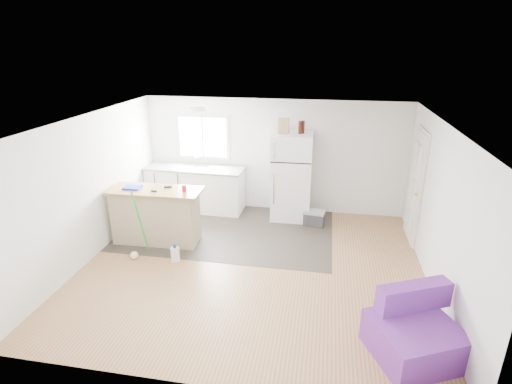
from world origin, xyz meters
TOP-DOWN VIEW (x-y plane):
  - room at (0.00, 0.00)m, footprint 5.51×5.01m
  - vinyl_zone at (-0.73, 1.25)m, footprint 4.05×2.50m
  - window at (-1.55, 2.49)m, footprint 1.18×0.06m
  - interior_door at (2.72, 1.55)m, footprint 0.11×0.92m
  - ceiling_fixture at (-1.20, 1.20)m, footprint 0.30×0.30m
  - kitchen_cabinets at (-1.68, 2.17)m, footprint 2.17×0.75m
  - peninsula at (-1.90, 0.58)m, footprint 1.68×0.67m
  - refrigerator at (0.43, 2.11)m, footprint 0.81×0.77m
  - cooler at (0.93, 1.78)m, footprint 0.45×0.34m
  - purple_seat at (2.24, -1.57)m, footprint 1.21×1.22m
  - cleaner_jug at (-1.31, -0.06)m, footprint 0.16×0.13m
  - mop at (-2.00, -0.07)m, footprint 0.22×0.35m
  - red_cup at (-1.32, 0.59)m, footprint 0.08×0.08m
  - blue_tray at (-2.28, 0.55)m, footprint 0.31×0.23m
  - tool_a at (-1.68, 0.72)m, footprint 0.15×0.10m
  - tool_b at (-1.84, 0.47)m, footprint 0.11×0.07m
  - cardboard_box at (0.24, 2.04)m, footprint 0.21×0.11m
  - bottle_left at (0.56, 2.06)m, footprint 0.08×0.08m
  - bottle_right at (0.61, 2.11)m, footprint 0.09×0.09m

SIDE VIEW (x-z plane):
  - vinyl_zone at x=-0.73m, z-range 0.00..0.00m
  - cleaner_jug at x=-1.31m, z-range -0.02..0.28m
  - cooler at x=0.93m, z-range 0.00..0.32m
  - mop at x=-2.00m, z-range -0.40..0.86m
  - purple_seat at x=2.24m, z-range -0.10..0.66m
  - kitchen_cabinets at x=-1.68m, z-range -0.13..1.11m
  - peninsula at x=-1.90m, z-range 0.01..1.03m
  - refrigerator at x=0.43m, z-range 0.00..1.80m
  - interior_door at x=2.72m, z-range -0.03..2.07m
  - tool_b at x=-1.84m, z-range 1.02..1.05m
  - tool_a at x=-1.68m, z-range 1.02..1.05m
  - blue_tray at x=-2.28m, z-range 1.02..1.06m
  - red_cup at x=-1.32m, z-range 1.02..1.14m
  - room at x=0.00m, z-range -0.01..2.41m
  - window at x=-1.55m, z-range 1.06..2.04m
  - bottle_left at x=0.56m, z-range 1.80..2.05m
  - bottle_right at x=0.61m, z-range 1.80..2.05m
  - cardboard_box at x=0.24m, z-range 1.80..2.10m
  - ceiling_fixture at x=-1.20m, z-range 2.32..2.40m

